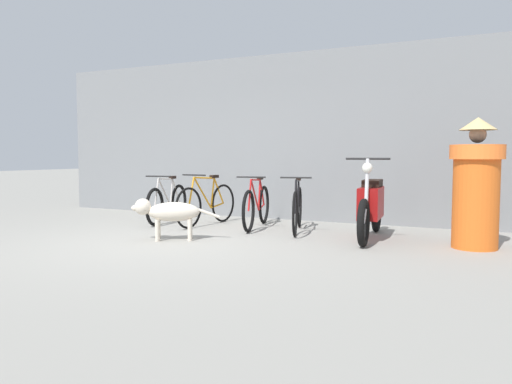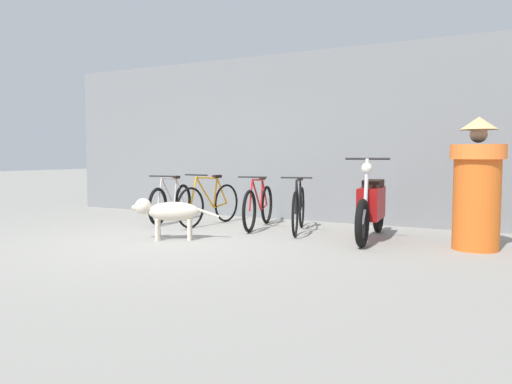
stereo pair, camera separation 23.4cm
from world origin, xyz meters
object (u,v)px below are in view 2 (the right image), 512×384
(stray_dog, at_px, (168,212))
(person_in_robes, at_px, (477,185))
(bicycle_0, at_px, (171,203))
(motorcycle, at_px, (371,207))
(bicycle_1, at_px, (209,204))
(bicycle_3, at_px, (299,208))
(bicycle_2, at_px, (259,206))

(stray_dog, distance_m, person_in_robes, 4.03)
(bicycle_0, bearing_deg, motorcycle, 75.37)
(bicycle_0, relative_size, bicycle_1, 0.99)
(bicycle_3, bearing_deg, motorcycle, 63.94)
(bicycle_1, xyz_separation_m, bicycle_2, (0.88, 0.11, -0.01))
(bicycle_2, bearing_deg, bicycle_1, -94.85)
(bicycle_2, distance_m, person_in_robes, 3.32)
(bicycle_2, bearing_deg, person_in_robes, 70.37)
(stray_dog, bearing_deg, bicycle_0, -84.12)
(motorcycle, height_order, stray_dog, motorcycle)
(bicycle_2, xyz_separation_m, stray_dog, (-0.57, -1.63, 0.05))
(bicycle_1, bearing_deg, bicycle_3, 95.54)
(bicycle_0, height_order, bicycle_3, bicycle_3)
(stray_dog, bearing_deg, bicycle_1, -108.73)
(motorcycle, bearing_deg, bicycle_2, -103.88)
(stray_dog, bearing_deg, bicycle_2, -139.39)
(stray_dog, relative_size, person_in_robes, 0.66)
(bicycle_1, distance_m, bicycle_3, 1.62)
(stray_dog, height_order, person_in_robes, person_in_robes)
(motorcycle, xyz_separation_m, person_in_robes, (1.35, -0.15, 0.35))
(bicycle_1, xyz_separation_m, stray_dog, (0.30, -1.52, 0.03))
(bicycle_1, height_order, motorcycle, motorcycle)
(motorcycle, relative_size, person_in_robes, 1.20)
(motorcycle, bearing_deg, stray_dog, -66.86)
(motorcycle, height_order, person_in_robes, person_in_robes)
(bicycle_3, distance_m, stray_dog, 2.02)
(bicycle_1, height_order, bicycle_2, bicycle_1)
(bicycle_1, height_order, stray_dog, bicycle_1)
(bicycle_2, relative_size, person_in_robes, 1.02)
(bicycle_0, height_order, bicycle_2, bicycle_2)
(bicycle_1, relative_size, bicycle_2, 0.97)
(bicycle_3, height_order, stray_dog, bicycle_3)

